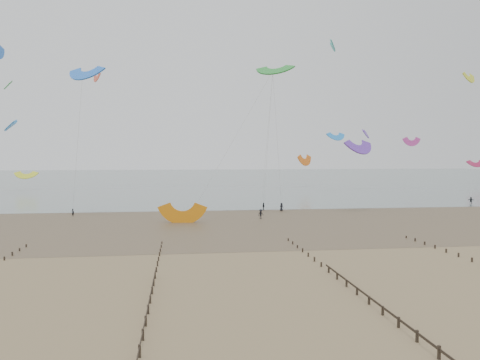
% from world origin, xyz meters
% --- Properties ---
extents(ground, '(500.00, 500.00, 0.00)m').
position_xyz_m(ground, '(0.00, 0.00, 0.00)').
color(ground, brown).
rests_on(ground, ground).
extents(sea_and_shore, '(500.00, 665.00, 0.03)m').
position_xyz_m(sea_and_shore, '(-4.08, 34.40, 0.01)').
color(sea_and_shore, '#475654').
rests_on(sea_and_shore, ground).
extents(groynes, '(72.16, 50.16, 1.00)m').
position_xyz_m(groynes, '(4.00, -19.05, 0.47)').
color(groynes, black).
rests_on(groynes, ground).
extents(kitesurfer_lead, '(0.66, 0.58, 1.53)m').
position_xyz_m(kitesurfer_lead, '(-33.00, 44.39, 0.76)').
color(kitesurfer_lead, black).
rests_on(kitesurfer_lead, ground).
extents(kitesurfers, '(153.22, 22.68, 1.86)m').
position_xyz_m(kitesurfers, '(22.70, 47.19, 0.87)').
color(kitesurfers, black).
rests_on(kitesurfers, ground).
extents(grounded_kite, '(8.22, 6.83, 4.11)m').
position_xyz_m(grounded_kite, '(-11.03, 32.16, 0.00)').
color(grounded_kite, orange).
rests_on(grounded_kite, ground).
extents(kites_airborne, '(236.39, 119.61, 44.45)m').
position_xyz_m(kites_airborne, '(-15.02, 89.38, 21.11)').
color(kites_airborne, '#119487').
rests_on(kites_airborne, ground).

